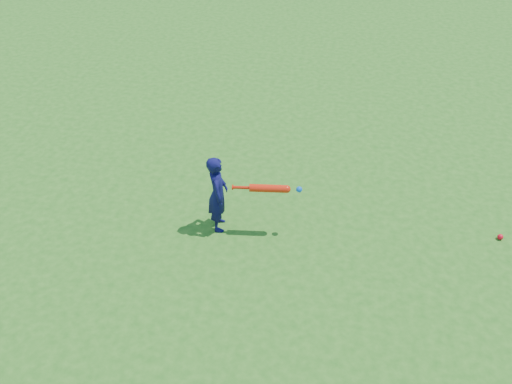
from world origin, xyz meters
The scene contains 4 objects.
ground centered at (0.00, 0.00, 0.00)m, with size 80.00×80.00×0.00m, color #236217.
child centered at (-0.76, -0.04, 0.55)m, with size 0.40×0.26×1.10m, color #0E0E42.
ground_ball_red centered at (2.95, 0.40, 0.04)m, with size 0.08×0.08×0.08m, color red.
bat_swing centered at (-0.06, -0.01, 0.71)m, with size 0.89×0.19×0.10m.
Camera 1 is at (0.85, -5.77, 5.02)m, focal length 40.00 mm.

